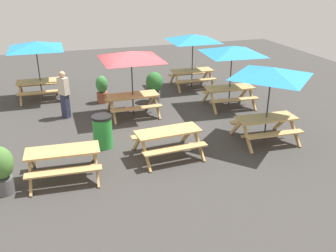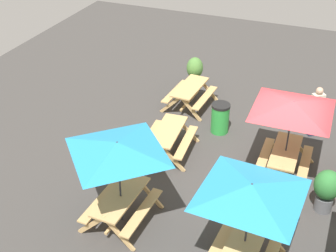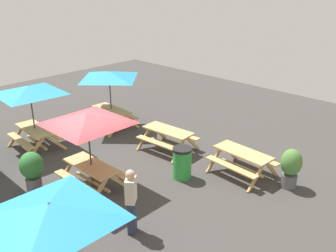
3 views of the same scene
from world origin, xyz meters
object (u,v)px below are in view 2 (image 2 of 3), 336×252
picnic_table_1 (292,111)px  potted_plant_1 (327,188)px  picnic_table_0 (190,92)px  picnic_table_3 (118,154)px  potted_plant_2 (195,71)px  person_standing (316,110)px  picnic_table_4 (251,196)px  trash_bin_green (220,118)px  picnic_table_2 (168,136)px

picnic_table_1 → potted_plant_1: bearing=46.0°
picnic_table_0 → picnic_table_3: (5.96, 0.37, 1.43)m
potted_plant_2 → person_standing: size_ratio=0.72×
picnic_table_4 → trash_bin_green: size_ratio=2.88×
picnic_table_1 → trash_bin_green: (-1.42, -2.26, -1.49)m
picnic_table_3 → picnic_table_0: bearing=-174.1°
potted_plant_1 → potted_plant_2: potted_plant_2 is taller
picnic_table_2 → picnic_table_0: bearing=-177.5°
picnic_table_1 → picnic_table_3: size_ratio=1.21×
picnic_table_0 → picnic_table_1: (2.60, 3.69, 1.43)m
person_standing → potted_plant_2: bearing=-58.5°
picnic_table_0 → potted_plant_1: 6.16m
trash_bin_green → person_standing: bearing=107.9°
potted_plant_1 → person_standing: 3.52m
picnic_table_3 → picnic_table_4: size_ratio=0.83×
picnic_table_1 → potted_plant_2: size_ratio=2.36×
picnic_table_0 → person_standing: 4.21m
picnic_table_3 → potted_plant_2: bearing=-172.4°
trash_bin_green → picnic_table_0: bearing=-129.7°
potted_plant_1 → person_standing: person_standing is taller
picnic_table_4 → person_standing: bearing=176.8°
picnic_table_0 → picnic_table_2: size_ratio=0.99×
potted_plant_1 → picnic_table_0: bearing=-127.4°
person_standing → picnic_table_2: bearing=-4.4°
picnic_table_3 → picnic_table_4: 3.11m
picnic_table_1 → picnic_table_4: size_ratio=1.00×
person_standing → picnic_table_3: bearing=18.2°
potted_plant_2 → person_standing: (1.70, 4.50, 0.21)m
picnic_table_2 → picnic_table_4: size_ratio=0.67×
picnic_table_1 → person_standing: bearing=167.2°
trash_bin_green → picnic_table_4: bearing=21.8°
potted_plant_1 → person_standing: size_ratio=0.71×
picnic_table_0 → potted_plant_1: (3.74, 4.89, 0.12)m
trash_bin_green → picnic_table_2: bearing=-33.6°
picnic_table_1 → picnic_table_0: bearing=-125.9°
picnic_table_4 → potted_plant_1: size_ratio=2.39×
picnic_table_2 → picnic_table_4: bearing=38.3°
picnic_table_2 → potted_plant_1: size_ratio=1.60×
picnic_table_2 → person_standing: (-2.55, 3.85, 0.32)m
picnic_table_3 → picnic_table_1: bearing=137.6°
picnic_table_1 → picnic_table_3: same height
picnic_table_2 → trash_bin_green: bearing=142.2°
trash_bin_green → picnic_table_1: bearing=57.9°
picnic_table_3 → potted_plant_2: 7.50m
picnic_table_2 → potted_plant_1: (0.90, 4.56, 0.12)m
picnic_table_2 → potted_plant_2: potted_plant_2 is taller
trash_bin_green → person_standing: person_standing is taller
picnic_table_0 → picnic_table_2: 2.86m
picnic_table_1 → trash_bin_green: picnic_table_1 is taller
potted_plant_1 → picnic_table_3: bearing=-63.9°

